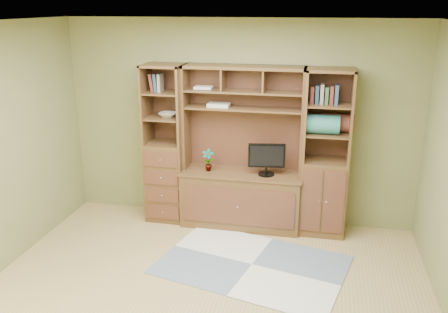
% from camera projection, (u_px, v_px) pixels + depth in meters
% --- Properties ---
extents(room, '(4.60, 4.10, 2.64)m').
position_uv_depth(room, '(199.00, 176.00, 4.20)').
color(room, tan).
rests_on(room, ground).
extents(center_hutch, '(1.54, 0.53, 2.05)m').
position_uv_depth(center_hutch, '(242.00, 150.00, 5.88)').
color(center_hutch, '#54381D').
rests_on(center_hutch, ground).
extents(left_tower, '(0.50, 0.45, 2.05)m').
position_uv_depth(left_tower, '(166.00, 144.00, 6.11)').
color(left_tower, '#54381D').
rests_on(left_tower, ground).
extents(right_tower, '(0.55, 0.45, 2.05)m').
position_uv_depth(right_tower, '(326.00, 154.00, 5.72)').
color(right_tower, '#54381D').
rests_on(right_tower, ground).
extents(rug, '(2.23, 1.74, 0.01)m').
position_uv_depth(rug, '(252.00, 265.00, 5.23)').
color(rug, '#A2A8A8').
rests_on(rug, ground).
extents(monitor, '(0.48, 0.27, 0.55)m').
position_uv_depth(monitor, '(267.00, 154.00, 5.79)').
color(monitor, black).
rests_on(monitor, center_hutch).
extents(orchid, '(0.15, 0.10, 0.28)m').
position_uv_depth(orchid, '(208.00, 160.00, 5.98)').
color(orchid, '#AF673B').
rests_on(orchid, center_hutch).
extents(magazines, '(0.27, 0.19, 0.04)m').
position_uv_depth(magazines, '(219.00, 105.00, 5.86)').
color(magazines, beige).
rests_on(magazines, center_hutch).
extents(bowl, '(0.22, 0.22, 0.05)m').
position_uv_depth(bowl, '(168.00, 115.00, 5.99)').
color(bowl, beige).
rests_on(bowl, left_tower).
extents(blanket_teal, '(0.39, 0.23, 0.23)m').
position_uv_depth(blanket_teal, '(323.00, 124.00, 5.57)').
color(blanket_teal, '#2A6F68').
rests_on(blanket_teal, right_tower).
extents(blanket_red, '(0.39, 0.22, 0.22)m').
position_uv_depth(blanket_red, '(337.00, 123.00, 5.66)').
color(blanket_red, brown).
rests_on(blanket_red, right_tower).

